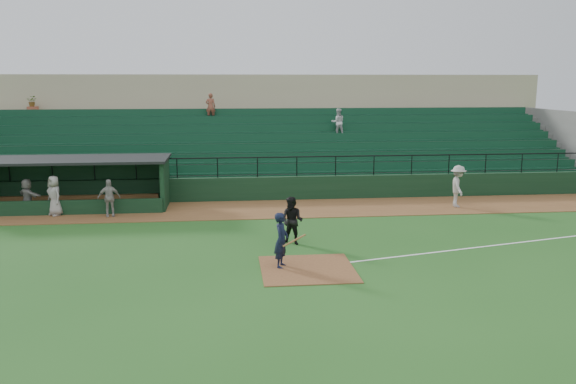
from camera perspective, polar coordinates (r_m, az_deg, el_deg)
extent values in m
plane|color=#1F501A|center=(19.77, 1.53, -6.71)|extent=(90.00, 90.00, 0.00)
cube|color=brown|center=(27.46, -0.66, -1.67)|extent=(40.00, 4.00, 0.03)
cube|color=brown|center=(18.83, 1.93, -7.58)|extent=(3.00, 3.00, 0.03)
cube|color=white|center=(23.26, 21.12, -4.74)|extent=(17.49, 4.44, 0.01)
cube|color=black|center=(29.49, -1.06, 0.36)|extent=(36.00, 0.35, 1.20)
cylinder|color=black|center=(29.24, -1.07, 3.45)|extent=(36.00, 0.06, 0.06)
cube|color=#63635E|center=(34.13, -1.78, 3.83)|extent=(36.00, 9.00, 3.60)
cube|color=#103D26|center=(33.59, -1.72, 4.49)|extent=(34.56, 8.00, 4.05)
cube|color=#63635E|center=(39.75, 25.13, 4.24)|extent=(0.35, 9.50, 4.20)
cube|color=tan|center=(40.46, -2.49, 6.92)|extent=(38.00, 3.00, 6.40)
cube|color=#63635E|center=(38.43, -2.30, 7.46)|extent=(36.00, 2.00, 0.20)
cylinder|color=#A55138|center=(40.10, -23.80, 7.27)|extent=(0.70, 0.70, 0.60)
imported|color=#2D5923|center=(40.08, -23.87, 8.17)|extent=(0.59, 0.51, 0.66)
imported|color=silver|center=(35.31, 4.94, 6.85)|extent=(0.80, 0.63, 1.65)
imported|color=brown|center=(36.63, -7.63, 8.34)|extent=(0.60, 0.39, 1.64)
cube|color=black|center=(30.36, -19.76, 1.08)|extent=(8.50, 0.20, 2.30)
cube|color=black|center=(28.36, -12.01, 0.83)|extent=(0.20, 2.60, 2.30)
cube|color=black|center=(28.94, -20.51, 3.01)|extent=(8.90, 3.20, 0.12)
cube|color=olive|center=(30.14, -19.83, -0.73)|extent=(7.65, 0.40, 0.50)
cube|color=black|center=(27.98, -20.91, -1.45)|extent=(8.50, 0.12, 0.70)
imported|color=black|center=(18.77, -0.66, -4.77)|extent=(0.63, 0.77, 1.82)
cylinder|color=olive|center=(18.61, 0.63, -4.79)|extent=(0.79, 0.34, 0.35)
imported|color=black|center=(21.40, 0.41, -2.85)|extent=(1.09, 1.02, 1.79)
imported|color=#A29D98|center=(28.83, 16.38, 0.55)|extent=(0.97, 1.41, 2.00)
imported|color=#A09C96|center=(26.93, -17.21, -0.55)|extent=(1.04, 0.59, 1.67)
imported|color=#99958F|center=(27.92, -22.00, -0.34)|extent=(1.02, 1.03, 1.80)
imported|color=gray|center=(28.87, -24.25, -0.36)|extent=(1.44, 1.32, 1.60)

